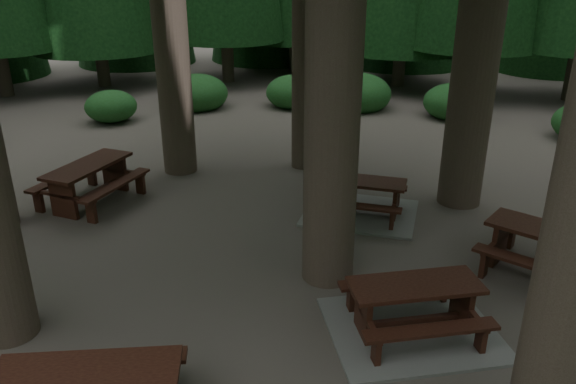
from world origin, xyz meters
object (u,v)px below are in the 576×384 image
at_px(picnic_table_a, 413,315).
at_px(picnic_table_b, 89,177).
at_px(picnic_table_f, 549,246).
at_px(picnic_table_c, 361,203).

height_order(picnic_table_a, picnic_table_b, picnic_table_b).
bearing_deg(picnic_table_b, picnic_table_f, -87.55).
bearing_deg(picnic_table_b, picnic_table_c, -73.92).
relative_size(picnic_table_b, picnic_table_c, 0.84).
xyz_separation_m(picnic_table_a, picnic_table_f, (1.72, 2.35, 0.29)).
distance_m(picnic_table_c, picnic_table_f, 3.69).
relative_size(picnic_table_a, picnic_table_b, 1.46).
bearing_deg(picnic_table_a, picnic_table_c, 83.93).
xyz_separation_m(picnic_table_a, picnic_table_c, (-1.76, 3.50, -0.01)).
height_order(picnic_table_b, picnic_table_c, picnic_table_b).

